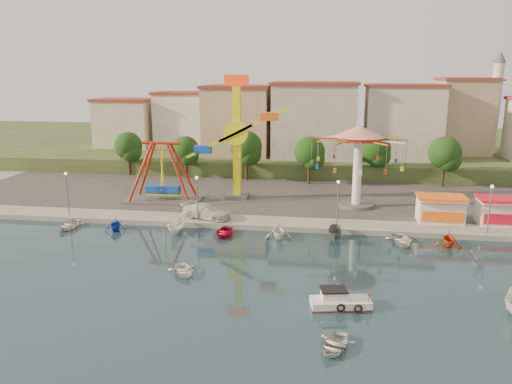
% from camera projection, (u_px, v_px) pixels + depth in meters
% --- Properties ---
extents(ground, '(200.00, 200.00, 0.00)m').
position_uv_depth(ground, '(248.00, 272.00, 44.63)').
color(ground, '#132935').
rests_on(ground, ground).
extents(quay_deck, '(200.00, 100.00, 0.60)m').
position_uv_depth(quay_deck, '(295.00, 156.00, 104.19)').
color(quay_deck, '#9E998E').
rests_on(quay_deck, ground).
extents(asphalt_pad, '(90.00, 28.00, 0.01)m').
position_uv_depth(asphalt_pad, '(280.00, 189.00, 73.34)').
color(asphalt_pad, '#4C4944').
rests_on(asphalt_pad, quay_deck).
extents(hill_terrace, '(200.00, 60.00, 3.00)m').
position_uv_depth(hill_terrace, '(297.00, 147.00, 108.72)').
color(hill_terrace, '#384C26').
rests_on(hill_terrace, ground).
extents(pirate_ship_ride, '(10.00, 5.00, 8.00)m').
position_uv_depth(pirate_ship_ride, '(162.00, 173.00, 65.98)').
color(pirate_ship_ride, '#59595E').
rests_on(pirate_ship_ride, quay_deck).
extents(kamikaze_tower, '(9.10, 3.10, 16.50)m').
position_uv_depth(kamikaze_tower, '(240.00, 142.00, 66.39)').
color(kamikaze_tower, '#59595E').
rests_on(kamikaze_tower, quay_deck).
extents(wave_swinger, '(11.60, 11.60, 10.40)m').
position_uv_depth(wave_swinger, '(358.00, 148.00, 62.29)').
color(wave_swinger, '#59595E').
rests_on(wave_swinger, quay_deck).
extents(booth_left, '(5.40, 3.78, 3.08)m').
position_uv_depth(booth_left, '(440.00, 209.00, 57.23)').
color(booth_left, white).
rests_on(booth_left, quay_deck).
extents(booth_mid, '(5.40, 3.78, 3.08)m').
position_uv_depth(booth_mid, '(502.00, 211.00, 56.30)').
color(booth_mid, white).
rests_on(booth_mid, quay_deck).
extents(lamp_post_0, '(0.14, 0.14, 5.00)m').
position_uv_depth(lamp_post_0, '(68.00, 195.00, 59.74)').
color(lamp_post_0, '#59595E').
rests_on(lamp_post_0, quay_deck).
extents(lamp_post_1, '(0.14, 0.14, 5.00)m').
position_uv_depth(lamp_post_1, '(197.00, 200.00, 57.52)').
color(lamp_post_1, '#59595E').
rests_on(lamp_post_1, quay_deck).
extents(lamp_post_2, '(0.14, 0.14, 5.00)m').
position_uv_depth(lamp_post_2, '(337.00, 205.00, 55.29)').
color(lamp_post_2, '#59595E').
rests_on(lamp_post_2, quay_deck).
extents(lamp_post_3, '(0.14, 0.14, 5.00)m').
position_uv_depth(lamp_post_3, '(489.00, 210.00, 53.06)').
color(lamp_post_3, '#59595E').
rests_on(lamp_post_3, quay_deck).
extents(tree_0, '(4.60, 4.60, 7.19)m').
position_uv_depth(tree_0, '(128.00, 146.00, 82.52)').
color(tree_0, '#382314').
rests_on(tree_0, quay_deck).
extents(tree_1, '(4.35, 4.35, 6.80)m').
position_uv_depth(tree_1, '(186.00, 150.00, 80.49)').
color(tree_1, '#382314').
rests_on(tree_1, quay_deck).
extents(tree_2, '(5.02, 5.02, 7.85)m').
position_uv_depth(tree_2, '(246.00, 147.00, 78.51)').
color(tree_2, '#382314').
rests_on(tree_2, quay_deck).
extents(tree_3, '(4.68, 4.68, 7.32)m').
position_uv_depth(tree_3, '(310.00, 152.00, 75.82)').
color(tree_3, '#382314').
rests_on(tree_3, quay_deck).
extents(tree_4, '(4.86, 4.86, 7.60)m').
position_uv_depth(tree_4, '(375.00, 149.00, 77.26)').
color(tree_4, '#382314').
rests_on(tree_4, quay_deck).
extents(tree_5, '(4.83, 4.83, 7.54)m').
position_uv_depth(tree_5, '(445.00, 153.00, 74.12)').
color(tree_5, '#382314').
rests_on(tree_5, quay_deck).
extents(building_0, '(9.26, 9.53, 11.87)m').
position_uv_depth(building_0, '(108.00, 119.00, 91.47)').
color(building_0, beige).
rests_on(building_0, hill_terrace).
extents(building_1, '(12.33, 9.01, 8.63)m').
position_uv_depth(building_1, '(180.00, 126.00, 95.29)').
color(building_1, silver).
rests_on(building_1, hill_terrace).
extents(building_2, '(11.95, 9.28, 11.23)m').
position_uv_depth(building_2, '(249.00, 120.00, 93.72)').
color(building_2, tan).
rests_on(building_2, hill_terrace).
extents(building_3, '(12.59, 10.50, 9.20)m').
position_uv_depth(building_3, '(322.00, 128.00, 89.00)').
color(building_3, beige).
rests_on(building_3, hill_terrace).
extents(building_4, '(10.75, 9.23, 9.24)m').
position_uv_depth(building_4, '(397.00, 127.00, 90.39)').
color(building_4, beige).
rests_on(building_4, hill_terrace).
extents(building_5, '(12.77, 10.96, 11.21)m').
position_uv_depth(building_5, '(478.00, 124.00, 86.51)').
color(building_5, tan).
rests_on(building_5, hill_terrace).
extents(minaret, '(2.80, 2.80, 18.00)m').
position_uv_depth(minaret, '(496.00, 100.00, 88.60)').
color(minaret, silver).
rests_on(minaret, hill_terrace).
extents(cabin_motorboat, '(4.77, 2.53, 1.60)m').
position_uv_depth(cabin_motorboat, '(339.00, 302.00, 37.90)').
color(cabin_motorboat, white).
rests_on(cabin_motorboat, ground).
extents(rowboat_a, '(3.75, 4.11, 0.70)m').
position_uv_depth(rowboat_a, '(184.00, 270.00, 44.18)').
color(rowboat_a, white).
rests_on(rowboat_a, ground).
extents(rowboat_b, '(3.25, 3.89, 0.69)m').
position_uv_depth(rowboat_b, '(334.00, 344.00, 32.21)').
color(rowboat_b, silver).
rests_on(rowboat_b, ground).
extents(van, '(6.34, 4.02, 1.71)m').
position_uv_depth(van, '(207.00, 211.00, 58.75)').
color(van, silver).
rests_on(van, quay_deck).
extents(moored_boat_0, '(2.74, 3.82, 0.79)m').
position_uv_depth(moored_boat_0, '(68.00, 225.00, 57.09)').
color(moored_boat_0, beige).
rests_on(moored_boat_0, ground).
extents(moored_boat_1, '(2.92, 3.21, 1.45)m').
position_uv_depth(moored_boat_1, '(115.00, 224.00, 56.21)').
color(moored_boat_1, '#1540BB').
rests_on(moored_boat_1, ground).
extents(moored_boat_2, '(1.46, 3.78, 1.45)m').
position_uv_depth(moored_boat_2, '(176.00, 227.00, 55.23)').
color(moored_boat_2, silver).
rests_on(moored_boat_2, ground).
extents(moored_boat_3, '(2.76, 3.78, 0.77)m').
position_uv_depth(moored_boat_3, '(224.00, 232.00, 54.55)').
color(moored_boat_3, '#B40E2C').
rests_on(moored_boat_3, ground).
extents(moored_boat_4, '(3.34, 3.70, 1.71)m').
position_uv_depth(moored_boat_4, '(278.00, 230.00, 53.61)').
color(moored_boat_4, white).
rests_on(moored_boat_4, ground).
extents(moored_boat_5, '(1.50, 3.80, 1.46)m').
position_uv_depth(moored_boat_5, '(335.00, 234.00, 52.80)').
color(moored_boat_5, '#55555A').
rests_on(moored_boat_5, ground).
extents(moored_boat_6, '(3.44, 4.36, 0.82)m').
position_uv_depth(moored_boat_6, '(402.00, 240.00, 51.91)').
color(moored_boat_6, silver).
rests_on(moored_boat_6, ground).
extents(moored_boat_7, '(2.94, 3.29, 1.57)m').
position_uv_depth(moored_boat_7, '(449.00, 239.00, 51.18)').
color(moored_boat_7, '#CF4312').
rests_on(moored_boat_7, ground).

